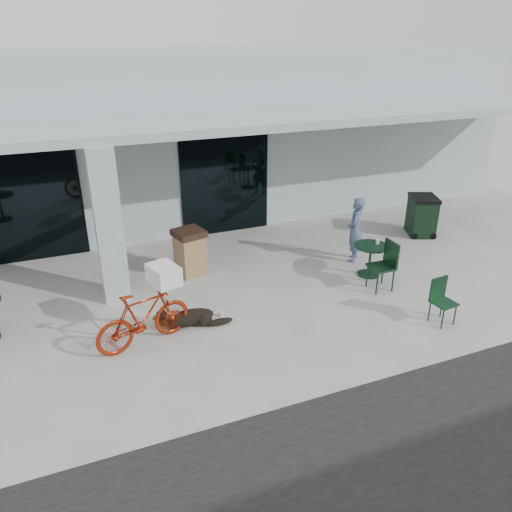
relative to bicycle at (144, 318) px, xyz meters
name	(u,v)px	position (x,y,z in m)	size (l,w,h in m)	color
ground	(222,340)	(1.28, -0.40, -0.53)	(80.00, 80.00, 0.00)	beige
building	(130,131)	(1.28, 8.10, 1.72)	(22.00, 7.00, 4.50)	#AAB9C1
storefront_glass_left	(19,207)	(-1.92, 4.58, 0.82)	(2.80, 0.06, 2.70)	black
storefront_glass_right	(225,183)	(3.08, 4.58, 0.82)	(2.40, 0.06, 2.70)	black
column	(109,227)	(-0.22, 1.90, 1.03)	(0.50, 0.50, 3.12)	#AAB9C1
overhang	(164,124)	(1.28, 3.20, 2.68)	(22.00, 2.80, 0.18)	#AAB9C1
bicycle	(144,318)	(0.00, 0.00, 0.00)	(0.49, 1.75, 1.05)	maroon
laundry_basket	(164,275)	(0.43, 0.12, 0.69)	(0.57, 0.42, 0.34)	white
dog	(189,317)	(0.87, 0.30, -0.34)	(1.09, 0.36, 0.36)	black
cup_near_dog	(221,314)	(1.52, 0.38, -0.47)	(0.08, 0.08, 0.10)	white
cafe_table_far	(370,260)	(5.17, 0.83, -0.17)	(0.77, 0.77, 0.72)	#12341E
cafe_chair_far_a	(444,302)	(5.28, -1.40, -0.09)	(0.40, 0.43, 0.88)	#12341E
cafe_chair_far_b	(381,266)	(4.99, 0.18, 0.00)	(0.48, 0.52, 1.06)	#12341E
person	(355,230)	(5.27, 1.64, 0.25)	(0.57, 0.37, 1.56)	#455674
cup_on_table	(378,241)	(5.35, 0.86, 0.25)	(0.08, 0.08, 0.11)	white
trash_receptacle	(190,252)	(1.48, 2.40, 0.00)	(0.62, 0.62, 1.06)	olive
wheeled_bin	(422,216)	(7.85, 2.40, 0.00)	(0.65, 0.83, 1.06)	black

